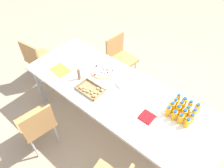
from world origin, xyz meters
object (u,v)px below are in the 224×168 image
Objects in this scene: fruit_pizza at (102,71)px; paper_folder at (60,70)px; chair_far_right at (37,124)px; juice_bottle_5 at (187,111)px; juice_bottle_6 at (181,106)px; cardboard_tube at (79,74)px; juice_bottle_3 at (178,99)px; juice_bottle_8 at (191,118)px; juice_bottle_9 at (184,114)px; juice_bottle_1 at (190,106)px; party_table at (118,94)px; juice_bottle_13 at (181,119)px; juice_bottle_12 at (187,123)px; juice_bottle_7 at (175,103)px; juice_bottle_10 at (178,110)px; chair_end at (38,58)px; juice_bottle_14 at (174,115)px; juice_bottle_0 at (197,109)px; juice_bottle_4 at (194,114)px; napkin_stack at (147,117)px; juice_bottle_15 at (168,111)px; chair_near_right at (120,56)px; plate_stack at (124,83)px; juice_bottle_2 at (184,103)px; snack_tray at (90,90)px; juice_bottle_11 at (172,107)px.

fruit_pizza reaches higher than paper_folder.
juice_bottle_5 is (-1.35, -1.09, 0.32)m from chair_far_right.
cardboard_tube is at bearing 16.77° from juice_bottle_6.
juice_bottle_8 is at bearing 147.66° from juice_bottle_3.
juice_bottle_3 is 1.09× the size of juice_bottle_5.
juice_bottle_1 is at bearing -89.18° from juice_bottle_9.
fruit_pizza reaches higher than party_table.
juice_bottle_6 is 1.06× the size of juice_bottle_13.
party_table is at bearing 159.10° from fruit_pizza.
juice_bottle_1 reaches higher than juice_bottle_12.
juice_bottle_13 is at bearing 133.65° from juice_bottle_7.
fruit_pizza is at bearing 0.28° from juice_bottle_10.
juice_bottle_12 is at bearing -3.83° from chair_end.
juice_bottle_12 is at bearing 178.42° from juice_bottle_14.
juice_bottle_0 is 0.15m from juice_bottle_8.
fruit_pizza is at bearing -1.10° from chair_far_right.
juice_bottle_4 reaches higher than juice_bottle_7.
napkin_stack is 0.84× the size of cardboard_tube.
juice_bottle_15 is (0.22, 0.23, -0.00)m from juice_bottle_0.
chair_far_right is at bearing 42.30° from juice_bottle_7.
juice_bottle_12 is at bearing 134.37° from juice_bottle_6.
juice_bottle_1 is at bearing 75.64° from chair_near_right.
chair_far_right is 2.62× the size of fruit_pizza.
juice_bottle_9 is 0.98× the size of juice_bottle_10.
juice_bottle_10 is at bearing 0.64° from juice_bottle_8.
juice_bottle_0 reaches higher than juice_bottle_3.
plate_stack is 0.89m from paper_folder.
party_table is at bearing 6.80° from juice_bottle_15.
juice_bottle_3 is at bearing -56.42° from juice_bottle_13.
juice_bottle_1 is at bearing -169.42° from plate_stack.
juice_bottle_0 is at bearing -175.96° from juice_bottle_2.
napkin_stack is at bearing 33.02° from juice_bottle_8.
party_table is 17.65× the size of juice_bottle_4.
chair_far_right is 1.70m from chair_near_right.
snack_tray is at bearing 14.07° from juice_bottle_12.
juice_bottle_3 is 0.15m from juice_bottle_11.
napkin_stack is (0.31, 0.32, -0.05)m from juice_bottle_5.
juice_bottle_5 is 0.69× the size of plate_stack.
chair_near_right is at bearing -84.02° from cardboard_tube.
juice_bottle_14 is (0.00, 0.15, -0.01)m from juice_bottle_6.
juice_bottle_4 is 0.97× the size of napkin_stack.
juice_bottle_15 is (0.15, 0.00, 0.00)m from juice_bottle_13.
juice_bottle_3 is at bearing -166.78° from plate_stack.
paper_folder is (1.56, 0.28, -0.06)m from juice_bottle_14.
juice_bottle_4 is at bearing -166.08° from paper_folder.
juice_bottle_13 reaches higher than chair_end.
juice_bottle_2 is at bearing -160.40° from cardboard_tube.
juice_bottle_3 is 0.23m from juice_bottle_15.
fruit_pizza is (0.39, -0.15, 0.07)m from party_table.
juice_bottle_7 is at bearing -64.52° from juice_bottle_14.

